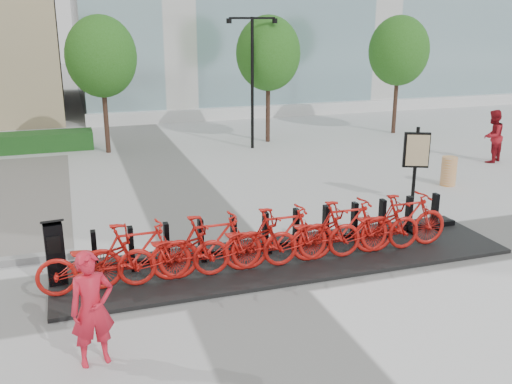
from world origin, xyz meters
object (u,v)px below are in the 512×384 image
object	(u,v)px
pedestrian	(493,136)
map_sign	(416,153)
kiosk	(55,252)
construction_barrel	(449,171)
bike_0	(97,262)
worker_red	(92,309)

from	to	relation	value
pedestrian	map_sign	xyz separation A→B (m)	(-5.32, -3.24, 0.48)
kiosk	pedestrian	size ratio (longest dim) A/B	0.71
construction_barrel	bike_0	bearing A→B (deg)	-158.91
worker_red	bike_0	bearing A→B (deg)	74.66
map_sign	worker_red	bearing A→B (deg)	-126.21
worker_red	pedestrian	size ratio (longest dim) A/B	0.95
bike_0	kiosk	size ratio (longest dim) A/B	1.63
bike_0	map_sign	distance (m)	9.18
kiosk	worker_red	size ratio (longest dim) A/B	0.75
worker_red	construction_barrel	size ratio (longest dim) A/B	1.98
construction_barrel	map_sign	size ratio (longest dim) A/B	0.42
kiosk	construction_barrel	size ratio (longest dim) A/B	1.48
worker_red	pedestrian	distance (m)	16.48
worker_red	map_sign	xyz separation A→B (m)	(8.84, 5.20, 0.53)
kiosk	map_sign	distance (m)	9.71
bike_0	worker_red	distance (m)	2.28
pedestrian	worker_red	bearing A→B (deg)	4.58
bike_0	kiosk	world-z (taller)	kiosk
bike_0	pedestrian	xyz separation A→B (m)	(13.98, 6.18, 0.29)
kiosk	worker_red	bearing A→B (deg)	-84.90
construction_barrel	map_sign	bearing A→B (deg)	-149.66
construction_barrel	worker_red	bearing A→B (deg)	-149.56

